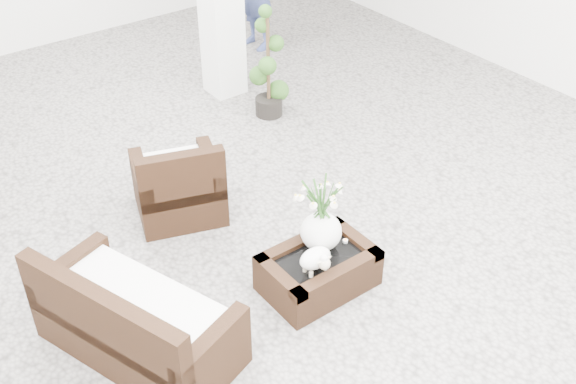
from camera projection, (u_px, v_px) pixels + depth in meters
ground at (281, 243)px, 6.30m from camera, size 11.00×11.00×0.00m
coffee_table at (318, 272)px, 5.75m from camera, size 0.90×0.60×0.31m
sheep_figurine at (315, 260)px, 5.48m from camera, size 0.28×0.23×0.21m
planter_narcissus at (322, 208)px, 5.54m from camera, size 0.44×0.44×0.80m
tealight at (345, 241)px, 5.81m from camera, size 0.04×0.04×0.03m
armchair at (177, 175)px, 6.45m from camera, size 0.97×0.95×0.83m
loveseat at (137, 309)px, 5.06m from camera, size 1.19×1.67×0.81m
topiary at (268, 62)px, 7.84m from camera, size 0.35×0.35×1.32m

